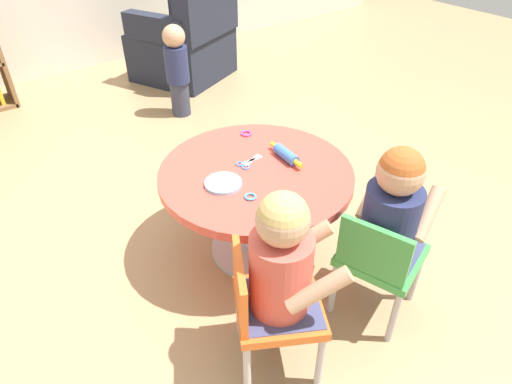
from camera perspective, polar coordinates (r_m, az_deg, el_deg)
The scene contains 13 objects.
ground_plane at distance 2.25m, azimuth -0.00°, elevation -7.27°, with size 10.00×10.00×0.00m, color tan.
craft_table at distance 2.03m, azimuth -0.00°, elevation 0.04°, with size 0.86×0.86×0.47m.
child_chair_left at distance 1.62m, azimuth 1.70°, elevation -14.38°, with size 0.41×0.41×0.54m.
seated_child_left at distance 1.45m, azimuth 3.43°, elevation -8.55°, with size 0.43×0.40×0.51m.
child_chair_right at distance 1.84m, azimuth 15.37°, elevation -8.22°, with size 0.38×0.38×0.54m.
seated_child_right at distance 1.72m, azimuth 17.05°, elevation -2.03°, with size 0.41×0.36×0.51m.
armchair_dark at distance 4.11m, azimuth -8.91°, elevation 18.34°, with size 0.94×0.95×0.85m.
toddler_standing at distance 3.40m, azimuth -10.04°, elevation 15.27°, with size 0.17×0.17×0.67m.
rolling_pin at distance 2.03m, azimuth 3.86°, elevation 4.79°, with size 0.06×0.23×0.05m.
craft_scissors at distance 2.00m, azimuth -1.18°, elevation 3.70°, with size 0.14×0.08×0.01m.
playdough_blob_0 at distance 1.87m, azimuth -4.21°, elevation 1.11°, with size 0.16×0.16×0.01m, color #8CCCF2.
cookie_cutter_0 at distance 2.23m, azimuth -1.28°, elevation 7.49°, with size 0.06×0.06×0.01m, color #D83FA5.
cookie_cutter_1 at distance 1.79m, azimuth -0.73°, elevation -0.60°, with size 0.05×0.05×0.01m, color #3F99D8.
Camera 1 is at (-0.98, -1.30, 1.56)m, focal length 31.32 mm.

